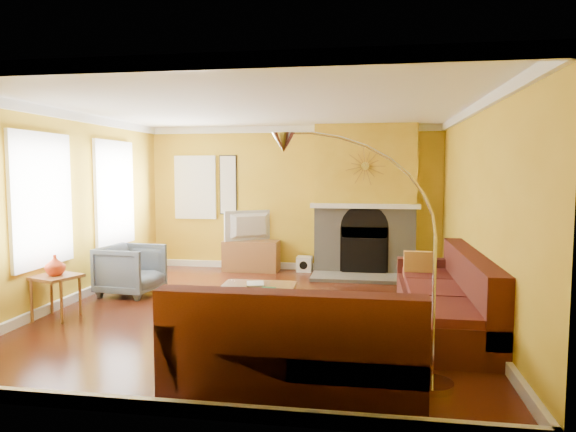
% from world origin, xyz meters
% --- Properties ---
extents(floor, '(5.50, 6.00, 0.02)m').
position_xyz_m(floor, '(0.00, 0.00, -0.01)').
color(floor, '#5B2413').
rests_on(floor, ground).
extents(ceiling, '(5.50, 6.00, 0.02)m').
position_xyz_m(ceiling, '(0.00, 0.00, 2.71)').
color(ceiling, white).
rests_on(ceiling, ground).
extents(wall_back, '(5.50, 0.02, 2.70)m').
position_xyz_m(wall_back, '(0.00, 3.01, 1.35)').
color(wall_back, gold).
rests_on(wall_back, ground).
extents(wall_front, '(5.50, 0.02, 2.70)m').
position_xyz_m(wall_front, '(0.00, -3.01, 1.35)').
color(wall_front, gold).
rests_on(wall_front, ground).
extents(wall_left, '(0.02, 6.00, 2.70)m').
position_xyz_m(wall_left, '(-2.76, 0.00, 1.35)').
color(wall_left, gold).
rests_on(wall_left, ground).
extents(wall_right, '(0.02, 6.00, 2.70)m').
position_xyz_m(wall_right, '(2.76, 0.00, 1.35)').
color(wall_right, gold).
rests_on(wall_right, ground).
extents(baseboard, '(5.50, 6.00, 0.12)m').
position_xyz_m(baseboard, '(0.00, 0.00, 0.06)').
color(baseboard, white).
rests_on(baseboard, floor).
extents(crown_molding, '(5.50, 6.00, 0.12)m').
position_xyz_m(crown_molding, '(0.00, 0.00, 2.64)').
color(crown_molding, white).
rests_on(crown_molding, ceiling).
extents(window_left_near, '(0.06, 1.22, 1.72)m').
position_xyz_m(window_left_near, '(-2.72, 1.30, 1.50)').
color(window_left_near, white).
rests_on(window_left_near, wall_left).
extents(window_left_far, '(0.06, 1.22, 1.72)m').
position_xyz_m(window_left_far, '(-2.72, -0.60, 1.50)').
color(window_left_far, white).
rests_on(window_left_far, wall_left).
extents(window_back, '(0.82, 0.06, 1.22)m').
position_xyz_m(window_back, '(-1.90, 2.96, 1.55)').
color(window_back, white).
rests_on(window_back, wall_back).
extents(wall_art, '(0.34, 0.04, 1.14)m').
position_xyz_m(wall_art, '(-1.25, 2.97, 1.60)').
color(wall_art, white).
rests_on(wall_art, wall_back).
extents(fireplace, '(1.80, 0.40, 2.70)m').
position_xyz_m(fireplace, '(1.35, 2.80, 1.35)').
color(fireplace, gray).
rests_on(fireplace, floor).
extents(mantel, '(1.92, 0.22, 0.08)m').
position_xyz_m(mantel, '(1.35, 2.56, 1.25)').
color(mantel, white).
rests_on(mantel, fireplace).
extents(hearth, '(1.80, 0.70, 0.06)m').
position_xyz_m(hearth, '(1.35, 2.25, 0.03)').
color(hearth, gray).
rests_on(hearth, floor).
extents(sunburst, '(0.70, 0.04, 0.70)m').
position_xyz_m(sunburst, '(1.35, 2.57, 1.95)').
color(sunburst, olive).
rests_on(sunburst, fireplace).
extents(rug, '(2.40, 1.80, 0.02)m').
position_xyz_m(rug, '(0.35, -0.34, 0.01)').
color(rug, beige).
rests_on(rug, floor).
extents(sectional_sofa, '(3.05, 3.77, 0.90)m').
position_xyz_m(sectional_sofa, '(1.23, -0.82, 0.45)').
color(sectional_sofa, '#4F1E19').
rests_on(sectional_sofa, floor).
extents(coffee_table, '(0.99, 0.99, 0.38)m').
position_xyz_m(coffee_table, '(0.01, -0.24, 0.19)').
color(coffee_table, white).
rests_on(coffee_table, floor).
extents(media_console, '(1.03, 0.46, 0.57)m').
position_xyz_m(media_console, '(-0.74, 2.71, 0.28)').
color(media_console, '#956236').
rests_on(media_console, floor).
extents(tv, '(0.88, 0.66, 0.56)m').
position_xyz_m(tv, '(-0.74, 2.71, 0.85)').
color(tv, black).
rests_on(tv, media_console).
extents(subwoofer, '(0.28, 0.28, 0.28)m').
position_xyz_m(subwoofer, '(0.25, 2.80, 0.14)').
color(subwoofer, white).
rests_on(subwoofer, floor).
extents(armchair, '(0.91, 0.89, 0.75)m').
position_xyz_m(armchair, '(-2.12, 0.61, 0.38)').
color(armchair, slate).
rests_on(armchair, floor).
extents(side_table, '(0.64, 0.64, 0.56)m').
position_xyz_m(side_table, '(-2.47, -0.73, 0.28)').
color(side_table, '#956236').
rests_on(side_table, floor).
extents(vase, '(0.28, 0.28, 0.26)m').
position_xyz_m(vase, '(-2.47, -0.73, 0.69)').
color(vase, '#DE441B').
rests_on(vase, side_table).
extents(book, '(0.28, 0.34, 0.03)m').
position_xyz_m(book, '(-0.14, -0.14, 0.39)').
color(book, white).
rests_on(book, coffee_table).
extents(arc_lamp, '(1.39, 0.36, 2.19)m').
position_xyz_m(arc_lamp, '(1.39, -2.15, 1.09)').
color(arc_lamp, silver).
rests_on(arc_lamp, floor).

